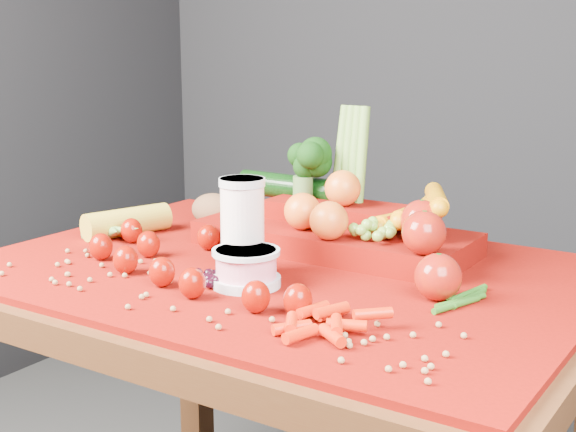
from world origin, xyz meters
The scene contains 12 objects.
table centered at (0.00, 0.00, 0.66)m, with size 1.10×0.80×0.75m.
red_cloth centered at (0.00, 0.00, 0.76)m, with size 1.05×0.75×0.01m, color #730903.
milk_glass centered at (-0.03, -0.08, 0.85)m, with size 0.08×0.08×0.17m.
yogurt_bowl centered at (0.01, -0.12, 0.79)m, with size 0.11×0.11×0.06m.
strawberry_scatter centered at (-0.12, -0.14, 0.79)m, with size 0.54×0.28×0.05m.
dark_grape_cluster centered at (-0.04, -0.15, 0.78)m, with size 0.06×0.05×0.03m, color black, non-canonical shape.
soybean_scatter centered at (0.00, -0.20, 0.77)m, with size 0.84×0.24×0.01m, color #9E7544, non-canonical shape.
corn_ear centered at (-0.38, -0.01, 0.78)m, with size 0.23×0.26×0.06m.
potato centered at (-0.29, 0.18, 0.80)m, with size 0.10×0.08×0.07m, color brown.
baby_carrot_pile centered at (0.23, -0.23, 0.78)m, with size 0.17×0.17×0.03m, color red, non-canonical shape.
green_bean_pile centered at (0.35, -0.01, 0.77)m, with size 0.14×0.12×0.01m, color #225C15, non-canonical shape.
produce_mound centered at (0.04, 0.16, 0.82)m, with size 0.59×0.37×0.27m.
Camera 1 is at (0.75, -1.13, 1.16)m, focal length 50.00 mm.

